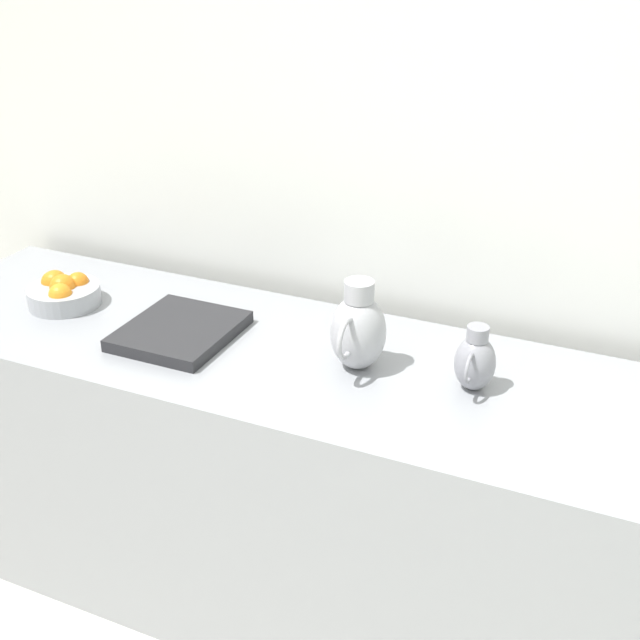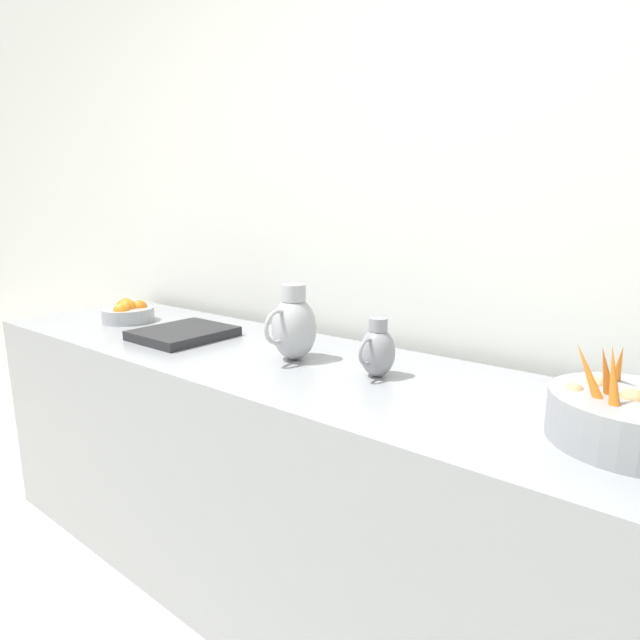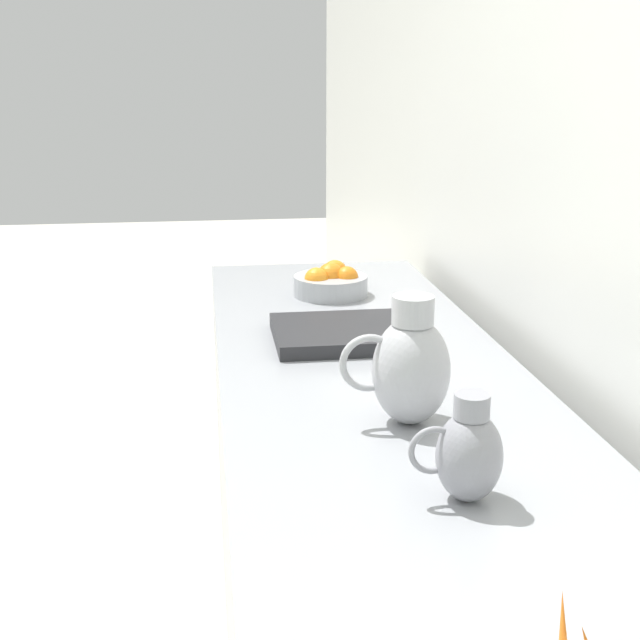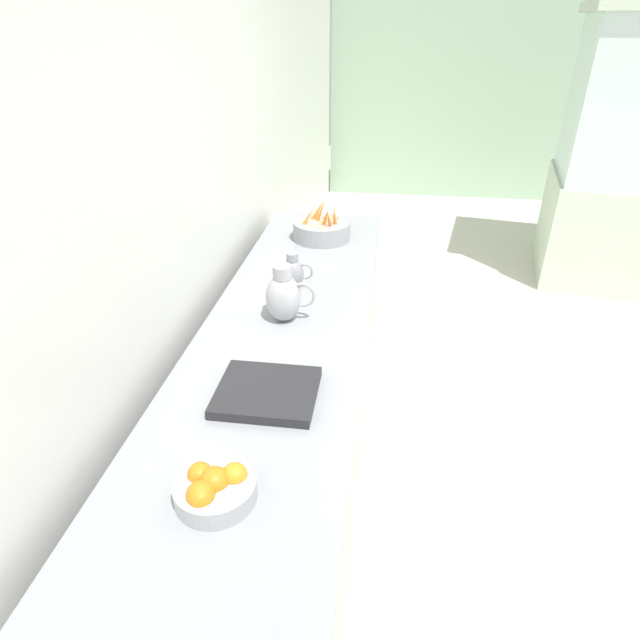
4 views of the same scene
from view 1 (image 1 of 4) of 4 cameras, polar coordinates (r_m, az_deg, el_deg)
The scene contains 6 objects.
tile_wall_left at distance 2.32m, azimuth 19.14°, elevation 12.73°, with size 0.10×8.77×3.00m, color silver.
prep_counter at distance 2.47m, azimuth 2.32°, elevation -12.35°, with size 0.70×2.87×0.89m, color gray.
orange_bowl at distance 2.69m, azimuth -17.42°, elevation 1.91°, with size 0.22×0.22×0.10m.
metal_pitcher_tall at distance 2.17m, azimuth 2.65°, elevation -0.68°, with size 0.21×0.15×0.25m.
metal_pitcher_short at distance 2.13m, azimuth 10.72°, elevation -2.84°, with size 0.15×0.11×0.18m.
counter_sink_basin at distance 2.41m, azimuth -9.71°, elevation -0.76°, with size 0.34×0.30×0.04m, color #232326.
Camera 1 is at (0.30, 0.51, 2.00)m, focal length 46.05 mm.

